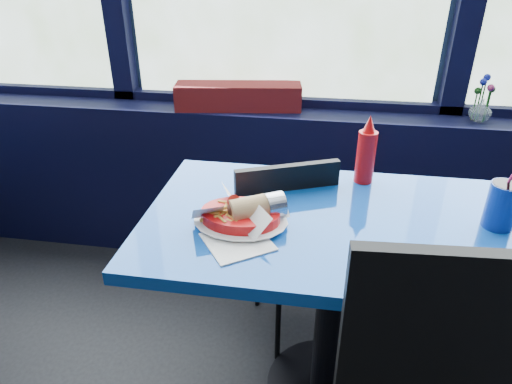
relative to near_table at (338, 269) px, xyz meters
name	(u,v)px	position (x,y,z in m)	size (l,w,h in m)	color
window_sill	(276,185)	(-0.30, 0.87, -0.17)	(5.00, 0.26, 0.80)	black
near_table	(338,269)	(0.00, 0.00, 0.00)	(1.20, 0.70, 0.75)	black
chair_near_back	(299,240)	(-0.14, 0.27, -0.09)	(0.50, 0.50, 0.84)	black
planter_box	(238,96)	(-0.49, 0.86, 0.29)	(0.58, 0.15, 0.12)	maroon
flower_vase	(481,107)	(0.58, 0.85, 0.29)	(0.10, 0.10, 0.20)	silver
food_basket	(242,214)	(-0.29, -0.07, 0.21)	(0.26, 0.25, 0.09)	red
ketchup_bottle	(366,153)	(0.07, 0.27, 0.29)	(0.06, 0.06, 0.24)	red
soda_cup	(502,205)	(0.44, 0.04, 0.25)	(0.09, 0.09, 0.29)	navy
napkin	(238,242)	(-0.29, -0.16, 0.18)	(0.17, 0.17, 0.00)	white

